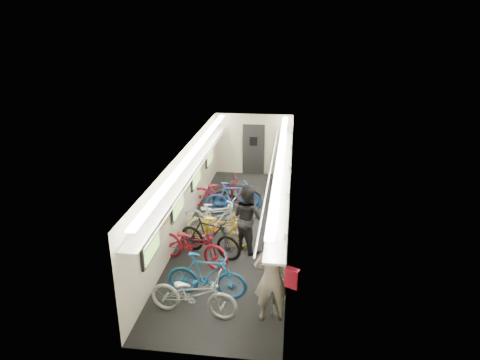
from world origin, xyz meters
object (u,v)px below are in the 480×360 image
(passenger_near, at_px, (271,278))
(backpack, at_px, (292,278))
(bicycle_0, at_px, (194,294))
(passenger_mid, at_px, (247,218))
(bicycle_1, at_px, (207,276))

(passenger_near, height_order, backpack, passenger_near)
(bicycle_0, xyz_separation_m, backpack, (1.98, -0.37, 0.79))
(passenger_near, xyz_separation_m, passenger_mid, (-0.78, 2.75, -0.04))
(passenger_near, bearing_deg, bicycle_1, -31.34)
(bicycle_1, bearing_deg, passenger_near, -107.82)
(passenger_mid, bearing_deg, backpack, 151.63)
(passenger_near, xyz_separation_m, backpack, (0.41, -0.44, 0.32))
(passenger_mid, bearing_deg, passenger_near, 146.97)
(passenger_mid, bearing_deg, bicycle_0, 115.50)
(bicycle_1, distance_m, passenger_mid, 2.32)
(passenger_mid, height_order, backpack, passenger_mid)
(passenger_near, relative_size, backpack, 5.06)
(passenger_near, distance_m, backpack, 0.68)
(bicycle_0, bearing_deg, passenger_mid, -8.85)
(passenger_near, relative_size, passenger_mid, 1.04)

